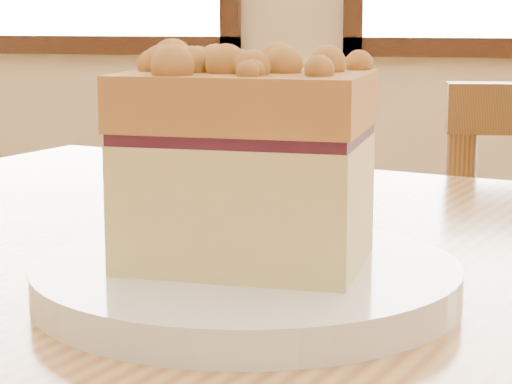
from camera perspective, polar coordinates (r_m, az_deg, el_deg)
plate at (r=0.57m, az=-0.55°, el=-5.10°), size 0.24×0.24×0.02m
cake_slice at (r=0.56m, az=-0.57°, el=2.02°), size 0.15×0.11×0.13m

